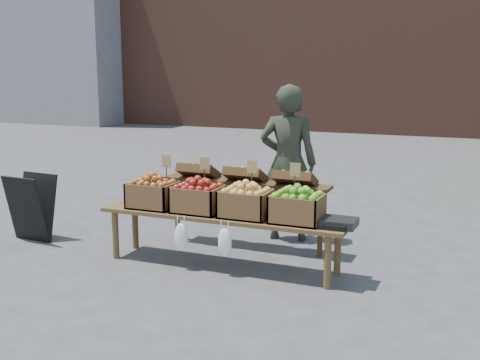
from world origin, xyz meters
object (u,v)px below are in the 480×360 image
at_px(vendor, 288,163).
at_px(crate_russet_pears, 198,199).
at_px(back_table, 245,204).
at_px(crate_golden_apples, 153,195).
at_px(crate_red_apples, 246,204).
at_px(crate_green_apples, 297,209).
at_px(chalkboard_sign, 31,207).
at_px(weighing_scale, 339,223).
at_px(display_bench, 222,241).

xyz_separation_m(vendor, crate_russet_pears, (-0.59, -1.26, -0.24)).
xyz_separation_m(back_table, crate_golden_apples, (-0.80, -0.72, 0.19)).
bearing_deg(crate_golden_apples, crate_red_apples, 0.00).
relative_size(back_table, crate_green_apples, 4.20).
height_order(vendor, chalkboard_sign, vendor).
distance_m(crate_russet_pears, weighing_scale, 1.53).
xyz_separation_m(back_table, crate_green_apples, (0.85, -0.72, 0.19)).
bearing_deg(chalkboard_sign, vendor, 28.16).
relative_size(crate_red_apples, weighing_scale, 1.47).
distance_m(crate_golden_apples, crate_green_apples, 1.65).
height_order(vendor, display_bench, vendor).
bearing_deg(crate_red_apples, vendor, 88.31).
relative_size(back_table, crate_red_apples, 4.20).
xyz_separation_m(vendor, crate_red_apples, (-0.04, -1.26, -0.24)).
distance_m(display_bench, crate_red_apples, 0.51).
distance_m(chalkboard_sign, display_bench, 2.54).
bearing_deg(back_table, crate_red_apples, -67.36).
xyz_separation_m(chalkboard_sign, crate_russet_pears, (2.26, 0.01, 0.30)).
height_order(chalkboard_sign, crate_green_apples, crate_green_apples).
height_order(crate_golden_apples, crate_red_apples, same).
height_order(chalkboard_sign, weighing_scale, chalkboard_sign).
relative_size(display_bench, crate_red_apples, 5.40).
bearing_deg(display_bench, crate_red_apples, 0.00).
relative_size(chalkboard_sign, back_table, 0.39).
xyz_separation_m(crate_golden_apples, crate_green_apples, (1.65, 0.00, 0.00)).
relative_size(display_bench, crate_green_apples, 5.40).
relative_size(chalkboard_sign, crate_green_apples, 1.65).
bearing_deg(crate_russet_pears, crate_green_apples, 0.00).
bearing_deg(vendor, chalkboard_sign, 13.90).
bearing_deg(chalkboard_sign, crate_russet_pears, 4.39).
xyz_separation_m(crate_golden_apples, crate_red_apples, (1.10, 0.00, 0.00)).
xyz_separation_m(crate_red_apples, crate_green_apples, (0.55, 0.00, 0.00)).
distance_m(chalkboard_sign, weighing_scale, 3.79).
bearing_deg(crate_russet_pears, crate_red_apples, 0.00).
height_order(display_bench, crate_green_apples, crate_green_apples).
height_order(vendor, crate_golden_apples, vendor).
bearing_deg(crate_golden_apples, back_table, 42.00).
relative_size(crate_russet_pears, crate_red_apples, 1.00).
bearing_deg(crate_russet_pears, crate_golden_apples, 180.00).
relative_size(chalkboard_sign, display_bench, 0.31).
xyz_separation_m(vendor, display_bench, (-0.31, -1.26, -0.66)).
xyz_separation_m(vendor, crate_green_apples, (0.51, -1.26, -0.24)).
bearing_deg(vendor, crate_red_apples, 78.28).
bearing_deg(weighing_scale, crate_russet_pears, 180.00).
relative_size(crate_golden_apples, crate_russet_pears, 1.00).
height_order(crate_russet_pears, weighing_scale, crate_russet_pears).
height_order(back_table, crate_russet_pears, back_table).
bearing_deg(display_bench, vendor, 76.06).
distance_m(display_bench, crate_green_apples, 0.93).
bearing_deg(crate_golden_apples, weighing_scale, 0.00).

